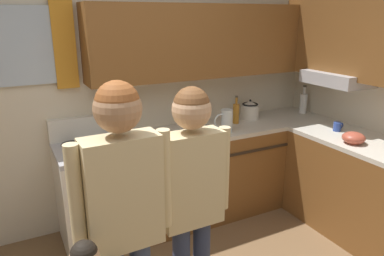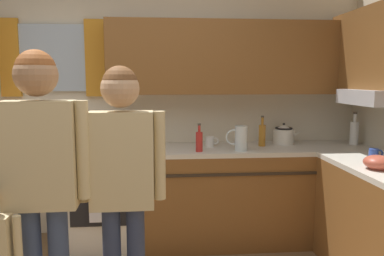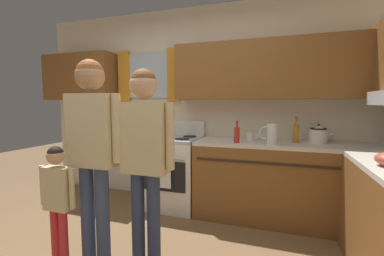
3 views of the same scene
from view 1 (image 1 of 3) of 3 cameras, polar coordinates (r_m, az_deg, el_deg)
back_wall_unit at (r=3.36m, az=-13.03°, el=8.37°), size 4.60×0.42×2.60m
kitchen_counter_run at (r=3.78m, az=12.47°, el=-6.77°), size 2.11×1.80×0.90m
stove_oven at (r=3.36m, az=-14.41°, el=-9.76°), size 0.65×0.67×1.10m
bottle_sauce_red at (r=3.25m, az=0.01°, el=-0.10°), size 0.06×0.06×0.25m
bottle_oil_amber at (r=3.73m, az=6.88°, el=2.34°), size 0.06×0.06×0.29m
bottle_milk_white at (r=4.29m, az=16.96°, el=3.80°), size 0.08×0.08×0.31m
mug_cobalt_blue at (r=3.74m, az=21.74°, el=0.21°), size 0.11×0.07×0.08m
mug_ceramic_white at (r=3.51m, az=0.13°, el=0.49°), size 0.13×0.08×0.09m
stovetop_kettle at (r=3.94m, az=9.03°, el=2.84°), size 0.27×0.20×0.21m
water_pitcher at (r=3.43m, az=5.34°, el=1.08°), size 0.19×0.11×0.22m
mixing_bowl at (r=3.43m, az=23.87°, el=-1.45°), size 0.19×0.19×0.10m
adult_holding_child at (r=1.89m, az=-10.62°, el=-11.58°), size 0.52×0.23×1.68m
adult_in_plaid at (r=2.12m, az=-0.07°, el=-9.45°), size 0.50×0.22×1.60m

